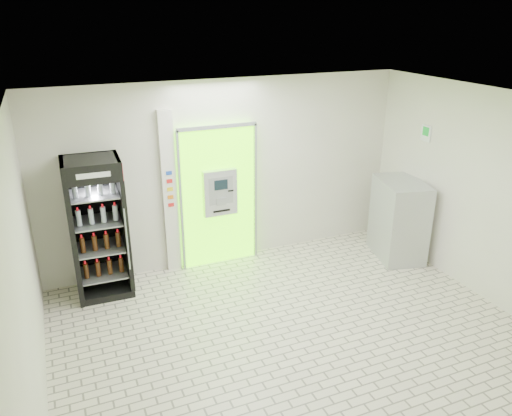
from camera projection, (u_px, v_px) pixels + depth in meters
ground at (295, 337)px, 6.47m from camera, size 6.00×6.00×0.00m
room_shell at (300, 205)px, 5.79m from camera, size 6.00×6.00×6.00m
atm_assembly at (218, 195)px, 8.03m from camera, size 1.30×0.24×2.33m
pillar at (170, 194)px, 7.74m from camera, size 0.22×0.11×2.60m
beverage_cooler at (99, 230)px, 7.19m from camera, size 0.80×0.75×2.07m
steel_cabinet at (399, 219)px, 8.39m from camera, size 0.91×1.14×1.34m
exit_sign at (426, 133)px, 7.96m from camera, size 0.02×0.22×0.26m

